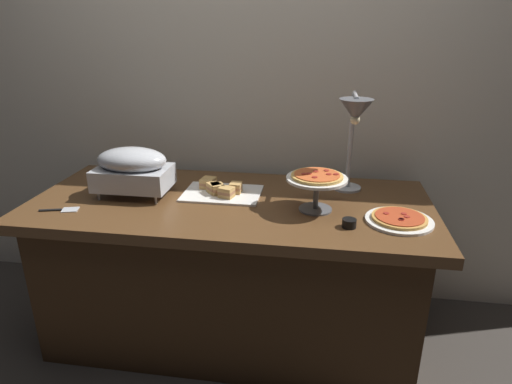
% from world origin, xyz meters
% --- Properties ---
extents(ground_plane, '(8.00, 8.00, 0.00)m').
position_xyz_m(ground_plane, '(0.00, 0.00, 0.00)').
color(ground_plane, '#38332D').
extents(back_wall, '(4.40, 0.04, 2.40)m').
position_xyz_m(back_wall, '(0.00, 0.50, 1.20)').
color(back_wall, beige).
rests_on(back_wall, ground_plane).
extents(buffet_table, '(1.90, 0.84, 0.76)m').
position_xyz_m(buffet_table, '(0.00, 0.00, 0.39)').
color(buffet_table, brown).
rests_on(buffet_table, ground_plane).
extents(chafing_dish, '(0.36, 0.23, 0.24)m').
position_xyz_m(chafing_dish, '(-0.48, -0.00, 0.90)').
color(chafing_dish, '#B7BABF').
rests_on(chafing_dish, buffet_table).
extents(heat_lamp, '(0.15, 0.33, 0.49)m').
position_xyz_m(heat_lamp, '(0.56, 0.09, 1.14)').
color(heat_lamp, '#B7BABF').
rests_on(heat_lamp, buffet_table).
extents(pizza_plate_front, '(0.28, 0.28, 0.03)m').
position_xyz_m(pizza_plate_front, '(0.76, -0.13, 0.77)').
color(pizza_plate_front, white).
rests_on(pizza_plate_front, buffet_table).
extents(pizza_plate_center, '(0.27, 0.27, 0.17)m').
position_xyz_m(pizza_plate_center, '(0.41, -0.05, 0.90)').
color(pizza_plate_center, '#595B60').
rests_on(pizza_plate_center, buffet_table).
extents(sandwich_platter, '(0.38, 0.27, 0.06)m').
position_xyz_m(sandwich_platter, '(-0.06, 0.07, 0.78)').
color(sandwich_platter, white).
rests_on(sandwich_platter, buffet_table).
extents(sauce_cup_near, '(0.06, 0.06, 0.04)m').
position_xyz_m(sauce_cup_near, '(0.55, -0.22, 0.78)').
color(sauce_cup_near, black).
rests_on(sauce_cup_near, buffet_table).
extents(serving_spatula, '(0.17, 0.08, 0.01)m').
position_xyz_m(serving_spatula, '(-0.73, -0.24, 0.76)').
color(serving_spatula, '#B7BABF').
rests_on(serving_spatula, buffet_table).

